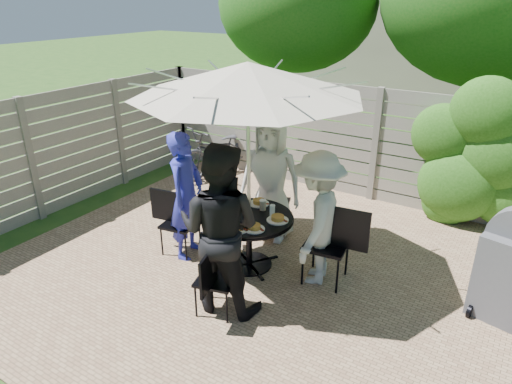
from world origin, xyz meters
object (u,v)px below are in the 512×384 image
Objects in this scene: patio_table at (249,232)px; plate_left at (221,210)px; plate_back at (259,202)px; syrup_jug at (246,208)px; person_back at (271,178)px; glass_back at (248,201)px; coffee_cup at (263,205)px; glass_left at (225,211)px; chair_back at (273,214)px; plate_extra at (254,228)px; plate_front at (238,227)px; plate_right at (278,219)px; person_front at (220,230)px; chair_right at (327,259)px; chair_left at (180,235)px; chair_front at (217,292)px; person_left at (186,196)px; glass_front at (249,221)px; umbrella at (248,79)px; glass_right at (272,210)px; bicycle at (221,150)px; person_right at (317,219)px.

patio_table is 4.86× the size of plate_left.
plate_back is 1.62× the size of syrup_jug.
plate_left is (-0.18, -0.89, -0.15)m from person_back.
glass_back is at bearing -124.02° from plate_back.
coffee_cup reaches higher than plate_left.
patio_table is 0.72× the size of person_back.
person_back is 12.44× the size of glass_left.
chair_back is 1.35m from plate_extra.
plate_front is 0.63m from glass_back.
patio_table is 0.43m from plate_right.
person_front is 1.42m from chair_right.
glass_back is at bearing -178.71° from coffee_cup.
chair_left is 1.04× the size of chair_front.
chair_front is 5.90× the size of glass_left.
person_left is 11.83× the size of glass_front.
plate_back is (0.10, -0.46, -0.15)m from person_back.
coffee_cup is (-0.30, 0.16, 0.04)m from plate_right.
plate_extra is at bearing -11.75° from chair_left.
coffee_cup is (0.05, 0.24, -1.55)m from umbrella.
glass_front and glass_right have the same top height.
plate_front is at bearing -77.77° from plate_back.
plate_right is (0.53, -0.73, -0.15)m from person_back.
syrup_jug is at bearing 2.08° from chair_right.
bicycle is at bearing 129.68° from person_back.
chair_front is 0.46× the size of bicycle.
chair_front is at bearing -77.74° from plate_back.
chair_back is 1.40m from plate_front.
plate_right is at bearing -28.00° from coffee_cup.
coffee_cup reaches higher than plate_front.
person_back is 1.41m from chair_left.
plate_left is at bearing -113.45° from person_back.
person_front reaches higher than glass_front.
person_left reaches higher than patio_table.
glass_front reaches higher than plate_left.
plate_back is 0.68m from plate_extra.
patio_table is 0.99m from chair_front.
chair_left reaches higher than plate_left.
glass_left and glass_front have the same top height.
syrup_jug reaches higher than glass_right.
glass_right is at bearing 7.83° from chair_left.
person_front reaches higher than syrup_jug.
plate_right is (1.16, 0.25, -0.11)m from person_left.
person_back is 1.09× the size of person_right.
glass_back is (0.79, 0.44, 0.51)m from chair_left.
plate_back is at bearing 137.77° from coffee_cup.
bicycle reaches higher than plate_front.
chair_right reaches higher than patio_table.
chair_back reaches higher than chair_left.
chair_back is 1.12m from plate_left.
umbrella is 1.66m from person_back.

